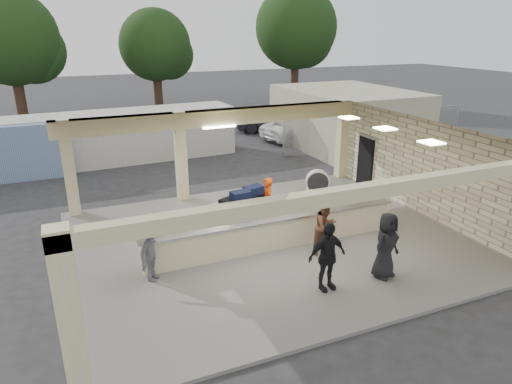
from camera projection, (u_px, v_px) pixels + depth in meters
name	position (u px, v px, depth m)	size (l,w,h in m)	color
ground	(268.00, 243.00, 14.50)	(120.00, 120.00, 0.00)	#28282A
pavilion	(265.00, 196.00, 14.69)	(12.01, 10.00, 3.55)	slate
baggage_counter	(274.00, 232.00, 13.86)	(8.20, 0.58, 0.98)	beige
luggage_cart	(245.00, 211.00, 14.64)	(2.97, 2.33, 1.52)	white
drum_fan	(318.00, 182.00, 18.15)	(1.00, 0.69, 1.06)	white
baggage_handler	(267.00, 203.00, 15.17)	(0.63, 0.34, 1.72)	#D63E0B
passenger_a	(325.00, 226.00, 13.42)	(0.81, 0.36, 1.67)	brown
passenger_b	(327.00, 257.00, 11.47)	(1.08, 0.39, 1.84)	black
passenger_c	(152.00, 251.00, 11.91)	(1.10, 0.38, 1.70)	#4C4B50
passenger_d	(386.00, 245.00, 12.07)	(0.90, 0.37, 1.83)	black
car_white_a	(300.00, 128.00, 27.80)	(2.33, 4.92, 1.40)	white
car_white_b	(338.00, 121.00, 29.73)	(1.75, 4.69, 1.48)	white
car_dark	(271.00, 120.00, 29.98)	(1.63, 4.61, 1.54)	black
container_white	(120.00, 137.00, 23.08)	(11.68, 2.34, 2.53)	silver
fence	(378.00, 128.00, 25.99)	(12.06, 0.06, 2.03)	gray
tree_left	(16.00, 42.00, 30.68)	(6.60, 6.30, 9.00)	#382619
tree_mid	(159.00, 48.00, 36.31)	(6.00, 5.60, 8.00)	#382619
tree_right	(298.00, 31.00, 39.46)	(7.20, 7.00, 10.00)	#382619
adjacent_building	(346.00, 118.00, 26.12)	(6.00, 8.00, 3.20)	#B1AF8C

